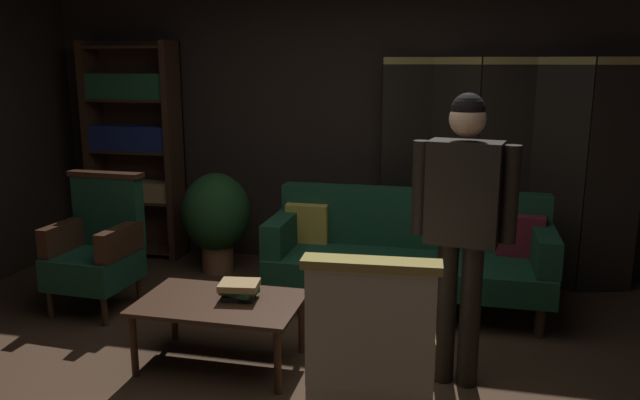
% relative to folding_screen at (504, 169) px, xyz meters
% --- Properties ---
extents(ground_plane, '(10.00, 10.00, 0.00)m').
position_rel_folding_screen_xyz_m(ground_plane, '(-1.27, -2.18, -0.99)').
color(ground_plane, '#3D2819').
extents(back_wall, '(7.20, 0.10, 2.80)m').
position_rel_folding_screen_xyz_m(back_wall, '(-1.27, 0.27, 0.41)').
color(back_wall, black).
rests_on(back_wall, ground_plane).
extents(folding_screen, '(2.11, 0.35, 1.90)m').
position_rel_folding_screen_xyz_m(folding_screen, '(0.00, 0.00, 0.00)').
color(folding_screen, black).
rests_on(folding_screen, ground_plane).
extents(bookshelf, '(0.90, 0.32, 2.05)m').
position_rel_folding_screen_xyz_m(bookshelf, '(-3.42, 0.02, 0.11)').
color(bookshelf, '#382114').
rests_on(bookshelf, ground_plane).
extents(velvet_couch, '(2.12, 0.78, 0.88)m').
position_rel_folding_screen_xyz_m(velvet_couch, '(-0.72, -0.72, -0.53)').
color(velvet_couch, '#382114').
rests_on(velvet_couch, ground_plane).
extents(coffee_table, '(1.00, 0.64, 0.42)m').
position_rel_folding_screen_xyz_m(coffee_table, '(-1.76, -1.99, -0.61)').
color(coffee_table, '#382114').
rests_on(coffee_table, ground_plane).
extents(armchair_gilt_accent, '(0.62, 0.61, 1.04)m').
position_rel_folding_screen_xyz_m(armchair_gilt_accent, '(-0.71, -2.71, -0.50)').
color(armchair_gilt_accent, tan).
rests_on(armchair_gilt_accent, ground_plane).
extents(armchair_wing_left, '(0.61, 0.60, 1.04)m').
position_rel_folding_screen_xyz_m(armchair_wing_left, '(-3.01, -1.33, -0.50)').
color(armchair_wing_left, '#382114').
rests_on(armchair_wing_left, ground_plane).
extents(standing_figure, '(0.58, 0.28, 1.70)m').
position_rel_folding_screen_xyz_m(standing_figure, '(-0.32, -1.89, 0.04)').
color(standing_figure, black).
rests_on(standing_figure, ground_plane).
extents(potted_plant, '(0.61, 0.61, 0.91)m').
position_rel_folding_screen_xyz_m(potted_plant, '(-2.46, -0.33, -0.46)').
color(potted_plant, brown).
rests_on(potted_plant, ground_plane).
extents(book_black_cloth, '(0.22, 0.20, 0.03)m').
position_rel_folding_screen_xyz_m(book_black_cloth, '(-1.66, -1.93, -0.55)').
color(book_black_cloth, black).
rests_on(book_black_cloth, coffee_table).
extents(book_green_cloth, '(0.23, 0.20, 0.04)m').
position_rel_folding_screen_xyz_m(book_green_cloth, '(-1.66, -1.93, -0.52)').
color(book_green_cloth, '#1E4C28').
rests_on(book_green_cloth, book_black_cloth).
extents(book_tan_leather, '(0.26, 0.23, 0.04)m').
position_rel_folding_screen_xyz_m(book_tan_leather, '(-1.66, -1.93, -0.48)').
color(book_tan_leather, '#9E7A47').
rests_on(book_tan_leather, book_green_cloth).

